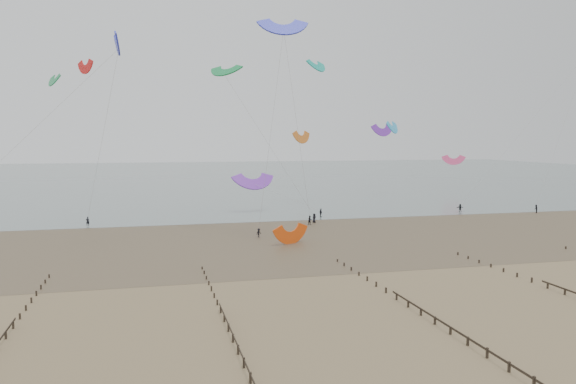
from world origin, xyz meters
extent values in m
plane|color=brown|center=(0.00, 0.00, 0.00)|extent=(500.00, 500.00, 0.00)
plane|color=#475654|center=(0.00, 200.00, 0.03)|extent=(500.00, 500.00, 0.00)
plane|color=#473A28|center=(0.00, 35.00, 0.01)|extent=(500.00, 500.00, 0.00)
ellipsoid|color=slate|center=(-18.00, 22.00, 0.01)|extent=(23.60, 14.36, 0.01)
ellipsoid|color=slate|center=(12.00, 38.00, 0.01)|extent=(33.64, 18.32, 0.01)
ellipsoid|color=slate|center=(45.00, 30.00, 0.01)|extent=(19.65, 13.67, 0.01)
ellipsoid|color=slate|center=(-40.00, 40.00, 0.01)|extent=(26.95, 14.22, 0.01)
cube|color=black|center=(-32.00, -9.05, 0.29)|extent=(0.16, 0.16, 0.68)
cube|color=black|center=(-32.00, -6.42, 0.28)|extent=(0.16, 0.16, 0.65)
cube|color=black|center=(-32.00, -3.79, 0.26)|extent=(0.16, 0.16, 0.62)
cube|color=black|center=(-32.00, -1.16, 0.25)|extent=(0.16, 0.16, 0.59)
cube|color=black|center=(-32.00, 1.47, 0.23)|extent=(0.16, 0.16, 0.57)
cube|color=black|center=(-32.00, 4.11, 0.22)|extent=(0.16, 0.16, 0.54)
cube|color=black|center=(-32.00, 6.74, 0.20)|extent=(0.16, 0.16, 0.51)
cube|color=black|center=(-32.00, 9.37, 0.19)|extent=(0.16, 0.16, 0.48)
cube|color=black|center=(-32.00, 12.00, 0.17)|extent=(0.16, 0.16, 0.45)
cube|color=black|center=(-14.00, -22.21, 0.36)|extent=(0.16, 0.16, 0.83)
cube|color=black|center=(-14.00, -19.58, 0.35)|extent=(0.16, 0.16, 0.80)
cube|color=black|center=(-14.00, -16.95, 0.33)|extent=(0.16, 0.16, 0.77)
cube|color=black|center=(-14.00, -14.32, 0.32)|extent=(0.16, 0.16, 0.74)
cube|color=black|center=(-14.00, -11.68, 0.31)|extent=(0.16, 0.16, 0.71)
cube|color=black|center=(-14.00, -9.05, 0.29)|extent=(0.16, 0.16, 0.68)
cube|color=black|center=(-14.00, -6.42, 0.28)|extent=(0.16, 0.16, 0.65)
cube|color=black|center=(-14.00, -3.79, 0.26)|extent=(0.16, 0.16, 0.62)
cube|color=black|center=(-14.00, -1.16, 0.25)|extent=(0.16, 0.16, 0.59)
cube|color=black|center=(-14.00, 1.47, 0.23)|extent=(0.16, 0.16, 0.57)
cube|color=black|center=(-14.00, 4.11, 0.22)|extent=(0.16, 0.16, 0.54)
cube|color=black|center=(-14.00, 6.74, 0.20)|extent=(0.16, 0.16, 0.51)
cube|color=black|center=(-14.00, 9.37, 0.19)|extent=(0.16, 0.16, 0.48)
cube|color=black|center=(-14.00, 12.00, 0.17)|extent=(0.16, 0.16, 0.45)
cube|color=black|center=(-14.00, -21.75, 0.62)|extent=(0.06, 32.50, 0.18)
cube|color=black|center=(4.00, -27.47, 0.39)|extent=(0.16, 0.16, 0.88)
cube|color=black|center=(4.00, -24.84, 0.38)|extent=(0.16, 0.16, 0.86)
cube|color=black|center=(4.00, -22.21, 0.36)|extent=(0.16, 0.16, 0.83)
cube|color=black|center=(4.00, -19.58, 0.35)|extent=(0.16, 0.16, 0.80)
cube|color=black|center=(4.00, -16.95, 0.33)|extent=(0.16, 0.16, 0.77)
cube|color=black|center=(4.00, -14.32, 0.32)|extent=(0.16, 0.16, 0.74)
cube|color=black|center=(4.00, -11.68, 0.31)|extent=(0.16, 0.16, 0.71)
cube|color=black|center=(4.00, -9.05, 0.29)|extent=(0.16, 0.16, 0.68)
cube|color=black|center=(4.00, -6.42, 0.28)|extent=(0.16, 0.16, 0.65)
cube|color=black|center=(4.00, -3.79, 0.26)|extent=(0.16, 0.16, 0.62)
cube|color=black|center=(4.00, -1.16, 0.25)|extent=(0.16, 0.16, 0.59)
cube|color=black|center=(4.00, 1.47, 0.23)|extent=(0.16, 0.16, 0.57)
cube|color=black|center=(4.00, 4.11, 0.22)|extent=(0.16, 0.16, 0.54)
cube|color=black|center=(4.00, 6.74, 0.20)|extent=(0.16, 0.16, 0.51)
cube|color=black|center=(4.00, 9.37, 0.19)|extent=(0.16, 0.16, 0.48)
cube|color=black|center=(4.00, 12.00, 0.17)|extent=(0.16, 0.16, 0.45)
cube|color=black|center=(4.00, -21.75, 0.62)|extent=(0.06, 32.50, 0.18)
cube|color=black|center=(22.00, -9.05, 0.29)|extent=(0.16, 0.16, 0.68)
cube|color=black|center=(22.00, -6.42, 0.28)|extent=(0.16, 0.16, 0.65)
cube|color=black|center=(22.00, -3.79, 0.26)|extent=(0.16, 0.16, 0.62)
cube|color=black|center=(22.00, -1.16, 0.25)|extent=(0.16, 0.16, 0.59)
cube|color=black|center=(22.00, 1.47, 0.23)|extent=(0.16, 0.16, 0.57)
cube|color=black|center=(22.00, 4.11, 0.22)|extent=(0.16, 0.16, 0.54)
cube|color=black|center=(22.00, 6.74, 0.20)|extent=(0.16, 0.16, 0.51)
cube|color=black|center=(22.00, 9.37, 0.19)|extent=(0.16, 0.16, 0.48)
cube|color=black|center=(22.00, 12.00, 0.17)|extent=(0.16, 0.16, 0.45)
cube|color=black|center=(40.00, 12.00, 0.17)|extent=(0.16, 0.16, 0.45)
imported|color=black|center=(9.56, 44.12, 0.90)|extent=(0.96, 0.80, 1.80)
imported|color=black|center=(-2.60, 33.03, 0.76)|extent=(1.13, 1.00, 1.52)
imported|color=black|center=(-31.65, 53.06, 0.88)|extent=(0.72, 0.55, 1.76)
imported|color=black|center=(11.19, 46.72, 0.91)|extent=(0.94, 1.06, 1.82)
imported|color=black|center=(63.44, 48.90, 0.92)|extent=(1.12, 1.12, 1.83)
imported|color=black|center=(48.12, 54.80, 0.87)|extent=(1.63, 0.56, 1.74)
imported|color=black|center=(14.82, 53.98, 0.91)|extent=(0.58, 1.12, 1.83)
camera|label=1|loc=(-20.37, -58.03, 16.35)|focal=35.00mm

